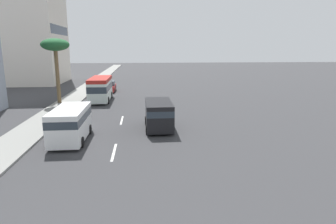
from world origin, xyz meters
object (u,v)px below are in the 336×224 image
object	(u,v)px
minibus_second	(100,88)
van_third	(159,113)
car_lead	(109,87)
palm_tree	(55,47)
van_fourth	(70,122)

from	to	relation	value
minibus_second	van_third	size ratio (longest dim) A/B	1.48
car_lead	palm_tree	bearing A→B (deg)	-26.37
car_lead	palm_tree	size ratio (longest dim) A/B	0.61
palm_tree	minibus_second	bearing A→B (deg)	-71.14
van_fourth	palm_tree	distance (m)	16.10
minibus_second	van_third	world-z (taller)	minibus_second
van_fourth	palm_tree	size ratio (longest dim) A/B	0.70
van_fourth	minibus_second	bearing A→B (deg)	179.93
car_lead	van_third	xyz separation A→B (m)	(-21.61, -6.19, 0.53)
palm_tree	van_fourth	bearing A→B (deg)	-162.45
minibus_second	palm_tree	bearing A→B (deg)	-71.14
van_third	palm_tree	world-z (taller)	palm_tree
car_lead	palm_tree	world-z (taller)	palm_tree
van_third	palm_tree	size ratio (longest dim) A/B	0.64
car_lead	van_fourth	bearing A→B (deg)	-0.44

